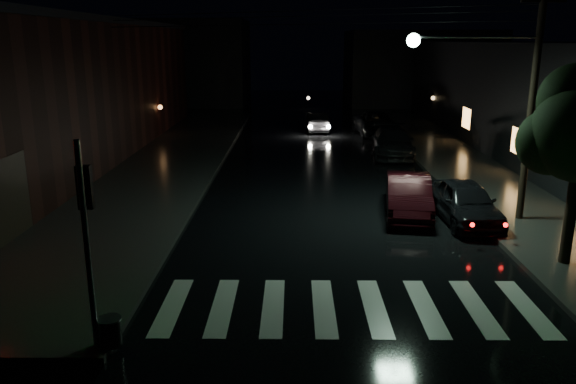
{
  "coord_description": "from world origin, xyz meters",
  "views": [
    {
      "loc": [
        1.68,
        -11.6,
        6.11
      ],
      "look_at": [
        1.51,
        5.01,
        1.6
      ],
      "focal_mm": 35.0,
      "sensor_mm": 36.0,
      "label": 1
    }
  ],
  "objects_px": {
    "parked_car_c": "(392,142)",
    "parked_car_d": "(376,124)",
    "parked_car_a": "(466,202)",
    "oncoming_car": "(317,122)",
    "parked_car_b": "(408,196)"
  },
  "relations": [
    {
      "from": "parked_car_a",
      "to": "parked_car_d",
      "type": "distance_m",
      "value": 18.53
    },
    {
      "from": "parked_car_a",
      "to": "parked_car_c",
      "type": "xyz_separation_m",
      "value": [
        -0.56,
        11.57,
        0.03
      ]
    },
    {
      "from": "parked_car_b",
      "to": "parked_car_c",
      "type": "xyz_separation_m",
      "value": [
        1.24,
        10.72,
        0.03
      ]
    },
    {
      "from": "parked_car_d",
      "to": "oncoming_car",
      "type": "relative_size",
      "value": 1.36
    },
    {
      "from": "parked_car_a",
      "to": "parked_car_c",
      "type": "distance_m",
      "value": 11.58
    },
    {
      "from": "parked_car_c",
      "to": "parked_car_d",
      "type": "xyz_separation_m",
      "value": [
        0.12,
        6.95,
        -0.0
      ]
    },
    {
      "from": "parked_car_a",
      "to": "oncoming_car",
      "type": "height_order",
      "value": "parked_car_a"
    },
    {
      "from": "oncoming_car",
      "to": "parked_car_a",
      "type": "bearing_deg",
      "value": 100.35
    },
    {
      "from": "parked_car_b",
      "to": "parked_car_c",
      "type": "bearing_deg",
      "value": 91.26
    },
    {
      "from": "parked_car_a",
      "to": "parked_car_b",
      "type": "xyz_separation_m",
      "value": [
        -1.8,
        0.85,
        -0.0
      ]
    },
    {
      "from": "parked_car_a",
      "to": "parked_car_d",
      "type": "xyz_separation_m",
      "value": [
        -0.44,
        18.52,
        0.03
      ]
    },
    {
      "from": "parked_car_b",
      "to": "parked_car_d",
      "type": "xyz_separation_m",
      "value": [
        1.36,
        17.67,
        0.03
      ]
    },
    {
      "from": "parked_car_b",
      "to": "parked_car_c",
      "type": "relative_size",
      "value": 0.84
    },
    {
      "from": "oncoming_car",
      "to": "parked_car_c",
      "type": "bearing_deg",
      "value": 112.07
    },
    {
      "from": "parked_car_d",
      "to": "oncoming_car",
      "type": "height_order",
      "value": "parked_car_d"
    }
  ]
}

